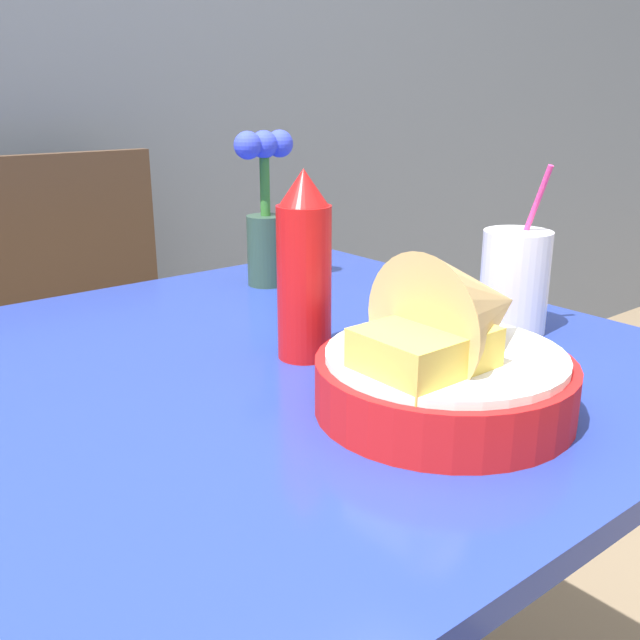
% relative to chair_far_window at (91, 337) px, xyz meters
% --- Properties ---
extents(dining_table, '(0.91, 0.84, 0.76)m').
position_rel_chair_far_window_xyz_m(dining_table, '(-0.09, -0.79, 0.09)').
color(dining_table, '#233893').
rests_on(dining_table, ground_plane).
extents(chair_far_window, '(0.40, 0.40, 0.93)m').
position_rel_chair_far_window_xyz_m(chair_far_window, '(0.00, 0.00, 0.00)').
color(chair_far_window, '#473323').
rests_on(chair_far_window, ground_plane).
extents(food_basket, '(0.25, 0.25, 0.16)m').
position_rel_chair_far_window_xyz_m(food_basket, '(-0.03, -1.01, 0.26)').
color(food_basket, red).
rests_on(food_basket, dining_table).
extents(ketchup_bottle, '(0.06, 0.06, 0.22)m').
position_rel_chair_far_window_xyz_m(ketchup_bottle, '(-0.05, -0.81, 0.31)').
color(ketchup_bottle, red).
rests_on(ketchup_bottle, dining_table).
extents(drink_cup, '(0.09, 0.09, 0.21)m').
position_rel_chair_far_window_xyz_m(drink_cup, '(0.22, -0.90, 0.27)').
color(drink_cup, silver).
rests_on(drink_cup, dining_table).
extents(flower_vase, '(0.10, 0.06, 0.24)m').
position_rel_chair_far_window_xyz_m(flower_vase, '(0.11, -0.51, 0.32)').
color(flower_vase, '#2D4738').
rests_on(flower_vase, dining_table).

